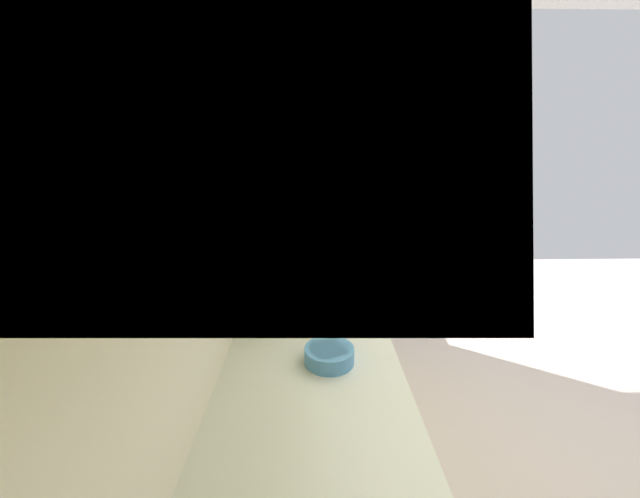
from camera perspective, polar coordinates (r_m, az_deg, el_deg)
name	(u,v)px	position (r m, az deg, el deg)	size (l,w,h in m)	color
ground_plane	(587,484)	(2.51, 35.77, -27.25)	(6.91, 6.91, 0.00)	beige
wall_back	(215,216)	(1.45, -15.84, 4.86)	(4.44, 0.12, 2.68)	beige
counter_run	(311,498)	(1.52, -1.45, -33.85)	(3.50, 0.61, 0.89)	#E5DF75
upper_cabinets	(257,4)	(1.02, -9.69, 33.11)	(2.47, 0.36, 0.69)	#E8E672
oven_range	(314,277)	(3.24, -0.96, -4.27)	(0.63, 0.65, 1.07)	#B7BABF
microwave	(306,263)	(1.74, -2.18, -2.23)	(0.53, 0.34, 0.33)	white
bowl	(329,354)	(1.30, 1.43, -15.86)	(0.17, 0.17, 0.05)	#4C8CBF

